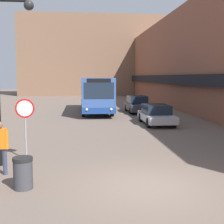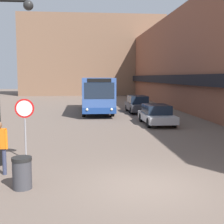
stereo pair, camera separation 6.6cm
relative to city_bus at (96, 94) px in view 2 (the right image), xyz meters
The scene contains 9 objects.
ground_plane 20.16m from the city_bus, 88.16° to the right, with size 160.00×160.00×0.00m, color #66564C.
building_row_right 11.78m from the city_bus, 20.28° to the left, with size 5.50×60.00×10.06m.
building_backdrop_far 30.48m from the city_bus, 88.77° to the left, with size 26.00×8.00×14.28m.
city_bus is the anchor object (origin of this frame).
parked_car_front 8.85m from the city_bus, 64.05° to the right, with size 1.91×4.38×1.37m.
parked_car_back 3.99m from the city_bus, ahead, with size 1.87×4.56×1.55m.
stop_sign 16.91m from the city_bus, 102.21° to the right, with size 0.76×0.08×2.44m.
street_lamp 17.96m from the city_bus, 103.25° to the right, with size 1.46×0.36×6.13m.
trash_bin 20.20m from the city_bus, 98.81° to the right, with size 0.59×0.59×0.95m.
Camera 2 is at (-1.94, -8.97, 3.29)m, focal length 50.00 mm.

